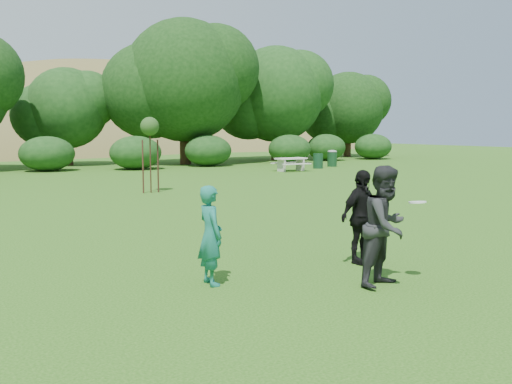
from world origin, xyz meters
The scene contains 10 objects.
ground centered at (0.00, 0.00, 0.00)m, with size 120.00×120.00×0.00m, color #19470C.
player_teal centered at (-2.28, 0.68, 0.78)m, with size 0.57×0.37×1.56m, color #176B5C.
player_grey centered at (-0.01, -0.81, 0.94)m, with size 0.91×0.71×1.87m, color #262628.
player_black centered at (0.67, 0.50, 0.85)m, with size 1.00×0.41×1.70m, color black.
trash_can_near centered at (15.13, 20.15, 0.45)m, with size 0.60×0.60×0.90m, color #163E26.
frisbee centered at (0.46, -0.99, 1.30)m, with size 0.27×0.27×0.05m.
sapling centered at (1.67, 13.19, 2.42)m, with size 0.70×0.70×2.85m.
picnic_table centered at (12.42, 19.17, 0.52)m, with size 1.80×1.48×0.76m.
trash_can_lidded centered at (16.92, 20.99, 0.54)m, with size 0.60×0.60×1.05m.
tree_row centered at (3.23, 28.68, 4.87)m, with size 53.92×10.38×9.62m.
Camera 1 is at (-6.30, -7.10, 2.44)m, focal length 40.00 mm.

